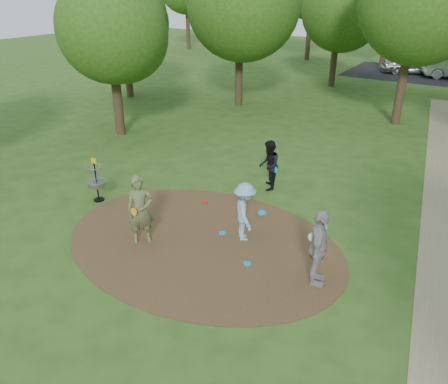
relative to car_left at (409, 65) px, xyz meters
The scene contains 13 objects.
ground 29.90m from the car_left, 89.24° to the right, with size 100.00×100.00×0.00m, color #2D5119.
dirt_clearing 29.90m from the car_left, 89.24° to the right, with size 8.40×8.40×0.02m, color #47301C.
parking_lot 2.50m from the car_left, ahead, with size 14.00×8.00×0.01m, color black.
player_observer_with_disc 30.78m from the car_left, 91.97° to the right, with size 0.87×0.87×2.04m.
player_throwing_with_disc 29.11m from the car_left, 87.37° to the right, with size 1.32×1.28×1.75m.
player_walking_with_disc 25.67m from the car_left, 89.18° to the right, with size 0.98×1.08×1.80m.
player_waiting_with_disc 30.19m from the car_left, 82.67° to the right, with size 0.79×1.26×2.01m.
disc_ground_cyan 29.23m from the car_left, 88.69° to the right, with size 0.22×0.22×0.02m, color #1890C3.
disc_ground_blue 30.25m from the car_left, 86.10° to the right, with size 0.22×0.22×0.02m, color #0C8FD8.
disc_ground_red 27.86m from the car_left, 91.87° to the right, with size 0.22×0.22×0.02m, color red.
car_left is the anchor object (origin of this frame).
disc_golf_basket 29.87m from the car_left, 97.90° to the right, with size 0.63×0.63×1.54m.
tree_ring 22.02m from the car_left, 86.87° to the right, with size 36.96×45.18×9.00m.
Camera 1 is at (6.23, -8.71, 6.76)m, focal length 35.00 mm.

